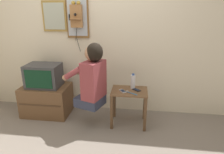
# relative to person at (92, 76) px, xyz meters

# --- Properties ---
(ground_plane) EXTENTS (14.00, 14.00, 0.00)m
(ground_plane) POSITION_rel_person_xyz_m (-0.00, -0.40, -0.78)
(ground_plane) COLOR slate
(wall_back) EXTENTS (6.80, 0.05, 2.55)m
(wall_back) POSITION_rel_person_xyz_m (-0.00, 0.59, 0.49)
(wall_back) COLOR beige
(wall_back) RESTS_ON ground_plane
(side_table) EXTENTS (0.53, 0.40, 0.55)m
(side_table) POSITION_rel_person_xyz_m (0.52, 0.12, -0.36)
(side_table) COLOR brown
(side_table) RESTS_ON ground_plane
(person) EXTENTS (0.62, 0.52, 0.93)m
(person) POSITION_rel_person_xyz_m (0.00, 0.00, 0.00)
(person) COLOR #2D3347
(person) RESTS_ON ground_plane
(tv_stand) EXTENTS (0.75, 0.52, 0.49)m
(tv_stand) POSITION_rel_person_xyz_m (-0.85, 0.26, -0.54)
(tv_stand) COLOR brown
(tv_stand) RESTS_ON ground_plane
(television) EXTENTS (0.52, 0.38, 0.36)m
(television) POSITION_rel_person_xyz_m (-0.85, 0.25, -0.11)
(television) COLOR #38383A
(television) RESTS_ON tv_stand
(wall_phone_antique) EXTENTS (0.22, 0.19, 0.76)m
(wall_phone_antique) POSITION_rel_person_xyz_m (-0.33, 0.51, 0.80)
(wall_phone_antique) COLOR #9E6B3D
(framed_picture) EXTENTS (0.39, 0.03, 0.47)m
(framed_picture) POSITION_rel_person_xyz_m (-0.71, 0.55, 0.79)
(framed_picture) COLOR olive
(wall_mirror) EXTENTS (0.35, 0.04, 0.67)m
(wall_mirror) POSITION_rel_person_xyz_m (-0.33, 0.55, 0.79)
(wall_mirror) COLOR brown
(cell_phone_held) EXTENTS (0.12, 0.14, 0.01)m
(cell_phone_held) POSITION_rel_person_xyz_m (0.43, 0.07, -0.23)
(cell_phone_held) COLOR silver
(cell_phone_held) RESTS_ON side_table
(cell_phone_spare) EXTENTS (0.13, 0.13, 0.01)m
(cell_phone_spare) POSITION_rel_person_xyz_m (0.63, 0.14, -0.23)
(cell_phone_spare) COLOR black
(cell_phone_spare) RESTS_ON side_table
(water_bottle) EXTENTS (0.07, 0.07, 0.23)m
(water_bottle) POSITION_rel_person_xyz_m (0.57, 0.21, -0.13)
(water_bottle) COLOR silver
(water_bottle) RESTS_ON side_table
(toothbrush) EXTENTS (0.16, 0.11, 0.02)m
(toothbrush) POSITION_rel_person_xyz_m (0.55, 0.01, -0.23)
(toothbrush) COLOR #338CD8
(toothbrush) RESTS_ON side_table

